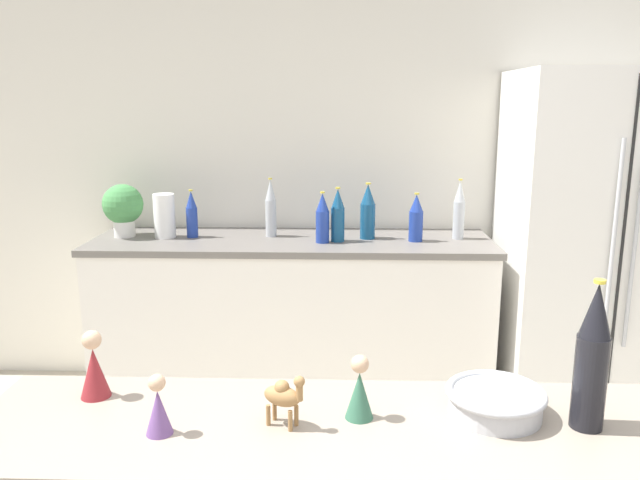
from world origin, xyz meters
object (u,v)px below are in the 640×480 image
(paper_towel_roll, at_px, (164,216))
(back_bottle_5, at_px, (416,218))
(wise_man_figurine_blue, at_px, (359,391))
(wise_man_figurine_purple, at_px, (94,368))
(back_bottle_0, at_px, (459,210))
(back_bottle_2, at_px, (338,216))
(back_bottle_3, at_px, (192,215))
(refrigerator, at_px, (592,247))
(wise_man_figurine_crimson, at_px, (158,408))
(wine_bottle, at_px, (592,358))
(camel_figurine, at_px, (284,395))
(back_bottle_6, at_px, (322,218))
(potted_plant, at_px, (123,207))
(back_bottle_1, at_px, (368,212))
(back_bottle_4, at_px, (271,209))
(fruit_bowl, at_px, (495,401))

(paper_towel_roll, relative_size, back_bottle_5, 0.93)
(wise_man_figurine_blue, relative_size, wise_man_figurine_purple, 0.89)
(back_bottle_0, distance_m, back_bottle_2, 0.66)
(back_bottle_2, xyz_separation_m, back_bottle_3, (-0.80, 0.08, -0.01))
(refrigerator, distance_m, wise_man_figurine_crimson, 2.65)
(wine_bottle, height_order, camel_figurine, wine_bottle)
(paper_towel_roll, bearing_deg, wise_man_figurine_purple, -79.52)
(back_bottle_5, height_order, back_bottle_6, back_bottle_6)
(back_bottle_6, relative_size, wine_bottle, 0.79)
(back_bottle_6, height_order, wine_bottle, wine_bottle)
(potted_plant, height_order, back_bottle_3, potted_plant)
(back_bottle_1, relative_size, back_bottle_6, 1.12)
(back_bottle_5, bearing_deg, back_bottle_4, 172.90)
(back_bottle_1, distance_m, back_bottle_3, 0.96)
(refrigerator, xyz_separation_m, back_bottle_5, (-0.92, 0.03, 0.14))
(refrigerator, xyz_separation_m, wise_man_figurine_blue, (-1.28, -1.92, 0.10))
(back_bottle_0, bearing_deg, back_bottle_1, -179.00)
(fruit_bowl, bearing_deg, wine_bottle, -14.08)
(back_bottle_4, bearing_deg, camel_figurine, -83.04)
(back_bottle_3, bearing_deg, back_bottle_1, -0.40)
(potted_plant, height_order, back_bottle_2, same)
(potted_plant, distance_m, back_bottle_4, 0.81)
(back_bottle_1, bearing_deg, fruit_bowl, -83.88)
(refrigerator, relative_size, back_bottle_3, 6.90)
(back_bottle_3, relative_size, wine_bottle, 0.76)
(back_bottle_5, distance_m, camel_figurine, 2.06)
(camel_figurine, xyz_separation_m, wise_man_figurine_purple, (-0.48, 0.13, -0.00))
(back_bottle_1, distance_m, wine_bottle, 2.07)
(refrigerator, bearing_deg, fruit_bowl, -117.03)
(back_bottle_2, distance_m, back_bottle_6, 0.09)
(refrigerator, bearing_deg, paper_towel_roll, 178.05)
(refrigerator, height_order, back_bottle_0, refrigerator)
(back_bottle_0, height_order, wise_man_figurine_purple, back_bottle_0)
(fruit_bowl, distance_m, wise_man_figurine_blue, 0.32)
(back_bottle_3, relative_size, back_bottle_4, 0.81)
(wise_man_figurine_crimson, bearing_deg, paper_towel_roll, 105.10)
(camel_figurine, relative_size, wise_man_figurine_blue, 0.84)
(back_bottle_0, relative_size, fruit_bowl, 1.41)
(refrigerator, distance_m, wine_bottle, 2.10)
(potted_plant, height_order, wise_man_figurine_purple, potted_plant)
(back_bottle_4, xyz_separation_m, back_bottle_5, (0.79, -0.10, -0.03))
(paper_towel_roll, bearing_deg, camel_figurine, -67.75)
(refrigerator, xyz_separation_m, back_bottle_3, (-2.14, 0.09, 0.15))
(back_bottle_2, distance_m, camel_figurine, 1.97)
(back_bottle_1, xyz_separation_m, wise_man_figurine_crimson, (-0.55, -2.09, -0.07))
(potted_plant, height_order, fruit_bowl, potted_plant)
(back_bottle_0, relative_size, wise_man_figurine_purple, 1.89)
(refrigerator, bearing_deg, camel_figurine, -126.59)
(refrigerator, height_order, back_bottle_6, refrigerator)
(refrigerator, distance_m, back_bottle_1, 1.19)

